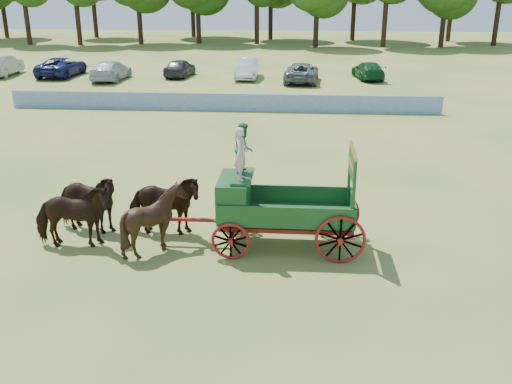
# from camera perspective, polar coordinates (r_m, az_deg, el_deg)

# --- Properties ---
(ground) EXTENTS (160.00, 160.00, 0.00)m
(ground) POSITION_cam_1_polar(r_m,az_deg,el_deg) (17.69, -8.03, -4.23)
(ground) COLOR #A29749
(ground) RESTS_ON ground
(horse_lead_left) EXTENTS (2.38, 1.30, 1.92)m
(horse_lead_left) POSITION_cam_1_polar(r_m,az_deg,el_deg) (17.14, -17.88, -2.38)
(horse_lead_left) COLOR black
(horse_lead_left) RESTS_ON ground
(horse_lead_right) EXTENTS (2.44, 1.47, 1.92)m
(horse_lead_right) POSITION_cam_1_polar(r_m,az_deg,el_deg) (18.08, -16.61, -1.05)
(horse_lead_right) COLOR black
(horse_lead_right) RESTS_ON ground
(horse_wheel_left) EXTENTS (1.84, 1.66, 1.93)m
(horse_wheel_left) POSITION_cam_1_polar(r_m,az_deg,el_deg) (16.39, -10.07, -2.70)
(horse_wheel_left) COLOR black
(horse_wheel_left) RESTS_ON ground
(horse_wheel_right) EXTENTS (2.30, 1.09, 1.92)m
(horse_wheel_right) POSITION_cam_1_polar(r_m,az_deg,el_deg) (17.38, -9.20, -1.31)
(horse_wheel_right) COLOR black
(horse_wheel_right) RESTS_ON ground
(farm_dray) EXTENTS (6.00, 2.00, 3.62)m
(farm_dray) POSITION_cam_1_polar(r_m,az_deg,el_deg) (16.23, 0.55, -0.33)
(farm_dray) COLOR maroon
(farm_dray) RESTS_ON ground
(sponsor_banner) EXTENTS (26.00, 0.08, 1.05)m
(sponsor_banner) POSITION_cam_1_polar(r_m,az_deg,el_deg) (34.69, -3.43, 8.95)
(sponsor_banner) COLOR #1D47A1
(sponsor_banner) RESTS_ON ground
(parked_cars) EXTENTS (37.25, 7.18, 1.65)m
(parked_cars) POSITION_cam_1_polar(r_m,az_deg,el_deg) (47.83, -10.59, 12.03)
(parked_cars) COLOR silver
(parked_cars) RESTS_ON ground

